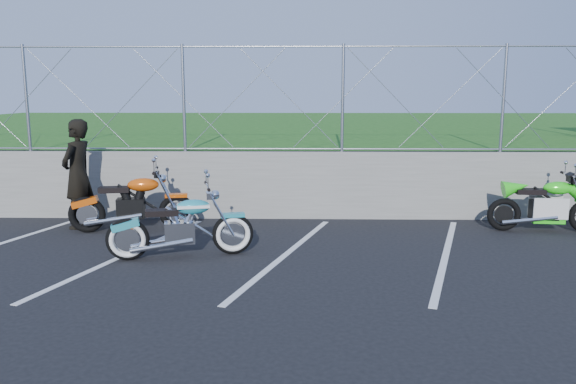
{
  "coord_description": "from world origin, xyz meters",
  "views": [
    {
      "loc": [
        0.19,
        -7.19,
        2.42
      ],
      "look_at": [
        0.02,
        1.3,
        0.9
      ],
      "focal_mm": 35.0,
      "sensor_mm": 36.0,
      "label": 1
    }
  ],
  "objects_px": {
    "cruiser_turquoise": "(183,229)",
    "sportbike_green": "(547,207)",
    "naked_orange": "(134,205)",
    "person_standing": "(78,174)"
  },
  "relations": [
    {
      "from": "naked_orange",
      "to": "person_standing",
      "type": "bearing_deg",
      "value": 157.14
    },
    {
      "from": "sportbike_green",
      "to": "person_standing",
      "type": "xyz_separation_m",
      "value": [
        -8.29,
        0.15,
        0.54
      ]
    },
    {
      "from": "cruiser_turquoise",
      "to": "naked_orange",
      "type": "bearing_deg",
      "value": 113.85
    },
    {
      "from": "cruiser_turquoise",
      "to": "sportbike_green",
      "type": "height_order",
      "value": "cruiser_turquoise"
    },
    {
      "from": "cruiser_turquoise",
      "to": "naked_orange",
      "type": "height_order",
      "value": "naked_orange"
    },
    {
      "from": "cruiser_turquoise",
      "to": "naked_orange",
      "type": "relative_size",
      "value": 0.98
    },
    {
      "from": "cruiser_turquoise",
      "to": "person_standing",
      "type": "bearing_deg",
      "value": 127.75
    },
    {
      "from": "cruiser_turquoise",
      "to": "sportbike_green",
      "type": "relative_size",
      "value": 1.08
    },
    {
      "from": "naked_orange",
      "to": "cruiser_turquoise",
      "type": "bearing_deg",
      "value": -62.76
    },
    {
      "from": "cruiser_turquoise",
      "to": "sportbike_green",
      "type": "xyz_separation_m",
      "value": [
        6.05,
        1.67,
        0.01
      ]
    }
  ]
}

